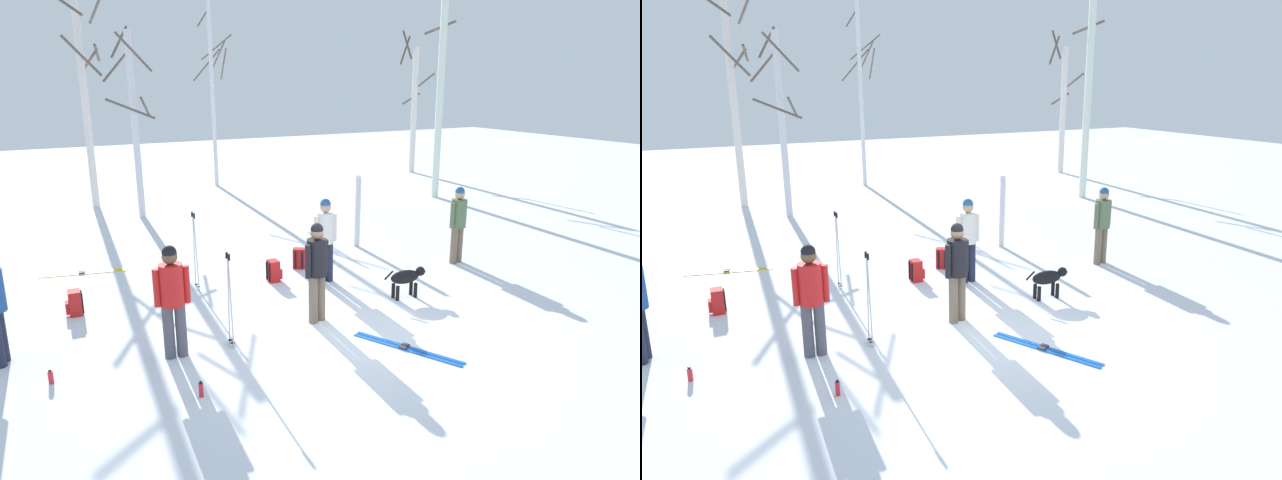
% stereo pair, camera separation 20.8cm
% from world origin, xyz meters
% --- Properties ---
extents(ground_plane, '(60.00, 60.00, 0.00)m').
position_xyz_m(ground_plane, '(0.00, 0.00, 0.00)').
color(ground_plane, white).
extents(person_0, '(0.52, 0.34, 1.72)m').
position_xyz_m(person_0, '(0.83, 2.48, 0.98)').
color(person_0, '#1E2338').
rests_on(person_0, ground_plane).
extents(person_2, '(0.52, 0.34, 1.72)m').
position_xyz_m(person_2, '(-2.67, 0.67, 0.98)').
color(person_2, '#4C4C56').
rests_on(person_2, ground_plane).
extents(person_3, '(0.50, 0.34, 1.72)m').
position_xyz_m(person_3, '(-0.23, 0.83, 0.98)').
color(person_3, '#72604C').
rests_on(person_3, ground_plane).
extents(person_4, '(0.51, 0.34, 1.72)m').
position_xyz_m(person_4, '(4.01, 2.22, 0.98)').
color(person_4, '#72604C').
rests_on(person_4, ground_plane).
extents(dog, '(0.90, 0.26, 0.57)m').
position_xyz_m(dog, '(1.77, 1.01, 0.39)').
color(dog, black).
rests_on(dog, ground_plane).
extents(ski_pair_planted_0, '(0.14, 0.09, 1.75)m').
position_xyz_m(ski_pair_planted_0, '(2.73, 4.33, 0.87)').
color(ski_pair_planted_0, white).
rests_on(ski_pair_planted_0, ground_plane).
extents(ski_pair_lying_0, '(0.96, 1.70, 0.05)m').
position_xyz_m(ski_pair_lying_0, '(0.50, -0.74, 0.01)').
color(ski_pair_lying_0, blue).
rests_on(ski_pair_lying_0, ground_plane).
extents(ski_pair_lying_1, '(1.77, 0.55, 0.05)m').
position_xyz_m(ski_pair_lying_1, '(-3.43, 5.34, 0.01)').
color(ski_pair_lying_1, yellow).
rests_on(ski_pair_lying_1, ground_plane).
extents(ski_poles_0, '(0.07, 0.21, 1.50)m').
position_xyz_m(ski_poles_0, '(-1.83, 0.62, 0.80)').
color(ski_poles_0, '#B2B2BC').
rests_on(ski_poles_0, ground_plane).
extents(ski_poles_1, '(0.07, 0.25, 1.54)m').
position_xyz_m(ski_poles_1, '(-1.58, 3.29, 0.82)').
color(ski_poles_1, '#B2B2BC').
rests_on(ski_poles_1, ground_plane).
extents(backpack_0, '(0.29, 0.26, 0.44)m').
position_xyz_m(backpack_0, '(-0.08, 3.00, 0.21)').
color(backpack_0, red).
rests_on(backpack_0, ground_plane).
extents(backpack_1, '(0.29, 0.26, 0.44)m').
position_xyz_m(backpack_1, '(-3.83, 3.05, 0.21)').
color(backpack_1, red).
rests_on(backpack_1, ground_plane).
extents(backpack_2, '(0.33, 0.34, 0.44)m').
position_xyz_m(backpack_2, '(0.75, 3.52, 0.21)').
color(backpack_2, red).
rests_on(backpack_2, ground_plane).
extents(water_bottle_0, '(0.06, 0.06, 0.22)m').
position_xyz_m(water_bottle_0, '(-2.67, -0.59, 0.10)').
color(water_bottle_0, red).
rests_on(water_bottle_0, ground_plane).
extents(water_bottle_1, '(0.07, 0.07, 0.21)m').
position_xyz_m(water_bottle_1, '(-4.37, 0.69, 0.10)').
color(water_bottle_1, red).
rests_on(water_bottle_1, ground_plane).
extents(birch_tree_1, '(1.69, 1.67, 7.06)m').
position_xyz_m(birch_tree_1, '(-2.31, 11.97, 3.70)').
color(birch_tree_1, silver).
rests_on(birch_tree_1, ground_plane).
extents(birch_tree_2, '(1.34, 1.57, 5.38)m').
position_xyz_m(birch_tree_2, '(-1.31, 9.91, 2.81)').
color(birch_tree_2, silver).
rests_on(birch_tree_2, ground_plane).
extents(birch_tree_3, '(1.43, 1.40, 6.61)m').
position_xyz_m(birch_tree_3, '(2.32, 13.92, 3.47)').
color(birch_tree_3, silver).
rests_on(birch_tree_3, ground_plane).
extents(birch_tree_4, '(1.47, 1.48, 7.86)m').
position_xyz_m(birch_tree_4, '(8.29, 8.26, 4.04)').
color(birch_tree_4, silver).
rests_on(birch_tree_4, ground_plane).
extents(birch_tree_5, '(1.44, 1.20, 5.89)m').
position_xyz_m(birch_tree_5, '(10.86, 13.06, 2.81)').
color(birch_tree_5, silver).
rests_on(birch_tree_5, ground_plane).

